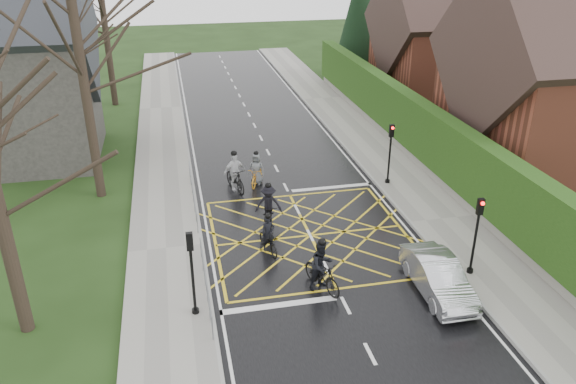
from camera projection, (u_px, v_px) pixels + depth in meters
name	position (u px, v px, depth m)	size (l,w,h in m)	color
ground	(310.00, 235.00, 23.81)	(120.00, 120.00, 0.00)	black
road	(310.00, 235.00, 23.81)	(9.00, 80.00, 0.01)	black
sidewalk_right	(441.00, 220.00, 24.92)	(3.00, 80.00, 0.15)	gray
sidewalk_left	(166.00, 249.00, 22.64)	(3.00, 80.00, 0.15)	gray
stone_wall	(421.00, 161.00, 30.44)	(0.50, 38.00, 0.70)	slate
hedge	(425.00, 131.00, 29.70)	(0.90, 38.00, 2.80)	#1B380F
house_far	(447.00, 42.00, 40.68)	(9.80, 8.80, 10.30)	brown
conifer	(360.00, 19.00, 46.73)	(4.60, 4.60, 10.00)	black
church	(9.00, 72.00, 29.75)	(8.80, 7.80, 11.00)	#2D2B28
tree_near	(76.00, 29.00, 24.04)	(9.24, 9.24, 11.44)	black
tree_far	(102.00, 3.00, 38.44)	(8.40, 8.40, 10.40)	black
railing_south	(206.00, 279.00, 19.50)	(0.05, 5.04, 1.03)	slate
railing_north	(193.00, 190.00, 26.13)	(0.05, 6.04, 1.03)	slate
traffic_light_ne	(390.00, 155.00, 27.78)	(0.24, 0.31, 3.21)	black
traffic_light_se	(475.00, 237.00, 20.35)	(0.24, 0.31, 3.21)	black
traffic_light_sw	(192.00, 275.00, 18.16)	(0.24, 0.31, 3.21)	black
cyclist_rear	(268.00, 239.00, 22.45)	(0.96, 1.81, 1.67)	black
cyclist_back	(322.00, 270.00, 20.00)	(1.29, 2.11, 2.04)	black
cyclist_mid	(269.00, 209.00, 24.50)	(1.25, 2.10, 1.95)	black
cyclist_front	(235.00, 176.00, 27.64)	(1.21, 2.16, 2.08)	black
cyclist_lead	(257.00, 173.00, 28.35)	(1.30, 1.93, 1.78)	orange
car	(438.00, 277.00, 19.82)	(1.39, 3.99, 1.32)	silver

